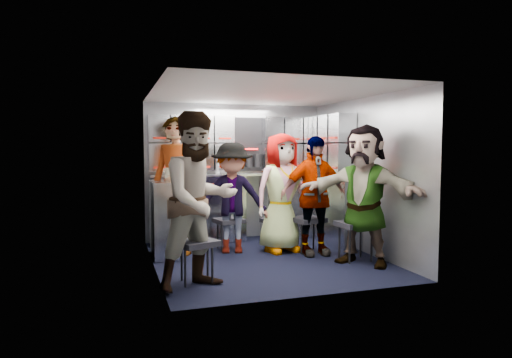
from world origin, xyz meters
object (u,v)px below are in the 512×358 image
object	(u,v)px
attendant_arc_c	(282,193)
attendant_arc_b	(232,198)
jump_seat_center	(277,222)
jump_seat_mid_left	(229,222)
jump_seat_mid_right	(308,221)
attendant_arc_a	(199,200)
attendant_arc_d	(314,196)
jump_seat_near_left	(197,245)
jump_seat_near_right	(356,226)
attendant_arc_e	(364,195)
attendant_standing	(176,186)

from	to	relation	value
attendant_arc_c	attendant_arc_b	bearing A→B (deg)	159.26
jump_seat_center	attendant_arc_c	xyz separation A→B (m)	(0.00, -0.18, 0.43)
jump_seat_mid_left	attendant_arc_b	size ratio (longest dim) A/B	0.29
jump_seat_mid_right	attendant_arc_a	size ratio (longest dim) A/B	0.26
jump_seat_mid_left	jump_seat_center	bearing A→B (deg)	-11.66
attendant_arc_b	attendant_arc_d	bearing A→B (deg)	-9.82
jump_seat_near_left	jump_seat_center	world-z (taller)	jump_seat_near_left
jump_seat_mid_left	attendant_arc_a	distance (m)	1.82
jump_seat_near_right	attendant_arc_b	world-z (taller)	attendant_arc_b
jump_seat_mid_right	attendant_arc_e	bearing A→B (deg)	-65.38
jump_seat_center	attendant_arc_b	size ratio (longest dim) A/B	0.31
attendant_standing	attendant_arc_e	size ratio (longest dim) A/B	1.08
attendant_arc_a	jump_seat_center	bearing A→B (deg)	25.76
attendant_arc_e	jump_seat_center	bearing A→B (deg)	173.51
jump_seat_mid_right	jump_seat_near_right	size ratio (longest dim) A/B	0.96
jump_seat_near_left	attendant_arc_b	distance (m)	1.47
jump_seat_mid_left	attendant_standing	xyz separation A→B (m)	(-0.73, -0.02, 0.54)
attendant_standing	attendant_arc_a	xyz separation A→B (m)	(0.02, -1.58, -0.02)
jump_seat_near_right	attendant_arc_a	world-z (taller)	attendant_arc_a
attendant_arc_e	attendant_arc_c	bearing A→B (deg)	178.12
attendant_arc_c	attendant_arc_d	size ratio (longest dim) A/B	1.03
attendant_standing	attendant_arc_b	size ratio (longest dim) A/B	1.23
jump_seat_center	attendant_arc_a	world-z (taller)	attendant_arc_a
attendant_arc_e	jump_seat_mid_left	bearing A→B (deg)	-171.22
attendant_arc_a	attendant_arc_b	bearing A→B (deg)	42.34
attendant_arc_a	attendant_arc_c	distance (m)	1.88
attendant_arc_b	jump_seat_near_right	bearing A→B (deg)	-18.76
jump_seat_near_left	jump_seat_mid_right	world-z (taller)	jump_seat_mid_right
jump_seat_mid_right	attendant_arc_b	bearing A→B (deg)	164.51
attendant_arc_b	attendant_arc_e	world-z (taller)	attendant_arc_e
jump_seat_center	attendant_arc_b	xyz separation A→B (m)	(-0.66, -0.04, 0.37)
jump_seat_near_right	attendant_arc_d	world-z (taller)	attendant_arc_d
jump_seat_near_left	attendant_standing	world-z (taller)	attendant_standing
jump_seat_near_left	attendant_arc_c	size ratio (longest dim) A/B	0.30
jump_seat_near_right	attendant_arc_a	size ratio (longest dim) A/B	0.28
attendant_arc_a	jump_seat_mid_left	bearing A→B (deg)	44.98
jump_seat_near_left	attendant_arc_c	world-z (taller)	attendant_arc_c
jump_seat_near_right	attendant_arc_b	size ratio (longest dim) A/B	0.33
jump_seat_near_right	jump_seat_mid_left	bearing A→B (deg)	141.51
jump_seat_mid_right	attendant_arc_b	size ratio (longest dim) A/B	0.32
jump_seat_mid_right	attendant_arc_c	xyz separation A→B (m)	(-0.33, 0.14, 0.39)
jump_seat_mid_right	jump_seat_near_right	xyz separation A→B (m)	(0.37, -0.63, 0.02)
jump_seat_mid_right	jump_seat_mid_left	bearing A→B (deg)	155.39
jump_seat_mid_right	attendant_arc_a	world-z (taller)	attendant_arc_a
jump_seat_near_left	jump_seat_center	xyz separation A→B (m)	(1.38, 1.28, -0.02)
attendant_standing	attendant_arc_e	xyz separation A→B (m)	(2.10, -1.24, -0.06)
jump_seat_near_right	attendant_arc_b	xyz separation A→B (m)	(-1.37, 0.91, 0.31)
jump_seat_mid_left	attendant_arc_e	size ratio (longest dim) A/B	0.25
jump_seat_center	jump_seat_near_right	distance (m)	1.18
attendant_arc_d	attendant_arc_b	bearing A→B (deg)	156.68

